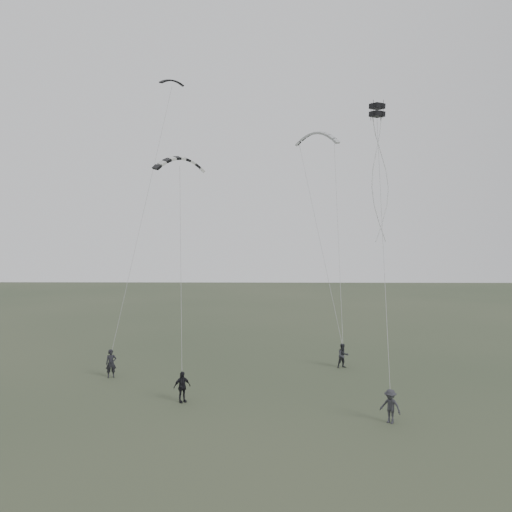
{
  "coord_description": "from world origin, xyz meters",
  "views": [
    {
      "loc": [
        1.79,
        -25.29,
        8.41
      ],
      "look_at": [
        1.36,
        5.21,
        7.35
      ],
      "focal_mm": 35.0,
      "sensor_mm": 36.0,
      "label": 1
    }
  ],
  "objects_px": {
    "flyer_center": "(182,387)",
    "kite_dark_small": "(172,80)",
    "kite_pale_large": "(317,133)",
    "flyer_right": "(343,356)",
    "kite_box": "(377,110)",
    "kite_striped": "(180,158)",
    "flyer_left": "(111,363)",
    "flyer_far": "(390,406)"
  },
  "relations": [
    {
      "from": "flyer_right",
      "to": "kite_striped",
      "type": "xyz_separation_m",
      "value": [
        -10.36,
        -1.38,
        12.6
      ]
    },
    {
      "from": "kite_striped",
      "to": "flyer_far",
      "type": "bearing_deg",
      "value": -62.26
    },
    {
      "from": "flyer_far",
      "to": "flyer_left",
      "type": "bearing_deg",
      "value": -166.43
    },
    {
      "from": "flyer_far",
      "to": "kite_box",
      "type": "xyz_separation_m",
      "value": [
        0.56,
        5.67,
        14.82
      ]
    },
    {
      "from": "flyer_right",
      "to": "kite_striped",
      "type": "bearing_deg",
      "value": 173.14
    },
    {
      "from": "flyer_center",
      "to": "kite_dark_small",
      "type": "bearing_deg",
      "value": 68.65
    },
    {
      "from": "flyer_far",
      "to": "kite_dark_small",
      "type": "xyz_separation_m",
      "value": [
        -12.31,
        13.29,
        18.91
      ]
    },
    {
      "from": "kite_dark_small",
      "to": "kite_box",
      "type": "distance_m",
      "value": 15.51
    },
    {
      "from": "flyer_left",
      "to": "kite_dark_small",
      "type": "relative_size",
      "value": 0.99
    },
    {
      "from": "flyer_left",
      "to": "flyer_center",
      "type": "height_order",
      "value": "flyer_left"
    },
    {
      "from": "kite_dark_small",
      "to": "kite_striped",
      "type": "relative_size",
      "value": 0.54
    },
    {
      "from": "kite_dark_small",
      "to": "kite_box",
      "type": "xyz_separation_m",
      "value": [
        12.87,
        -7.62,
        -4.09
      ]
    },
    {
      "from": "kite_pale_large",
      "to": "kite_box",
      "type": "bearing_deg",
      "value": -59.95
    },
    {
      "from": "flyer_far",
      "to": "kite_pale_large",
      "type": "height_order",
      "value": "kite_pale_large"
    },
    {
      "from": "flyer_left",
      "to": "kite_box",
      "type": "distance_m",
      "value": 21.51
    },
    {
      "from": "flyer_left",
      "to": "kite_dark_small",
      "type": "height_order",
      "value": "kite_dark_small"
    },
    {
      "from": "kite_striped",
      "to": "kite_pale_large",
      "type": "bearing_deg",
      "value": 16.57
    },
    {
      "from": "kite_striped",
      "to": "kite_box",
      "type": "distance_m",
      "value": 12.03
    },
    {
      "from": "kite_box",
      "to": "kite_dark_small",
      "type": "bearing_deg",
      "value": 117.86
    },
    {
      "from": "kite_pale_large",
      "to": "flyer_center",
      "type": "bearing_deg",
      "value": -102.39
    },
    {
      "from": "flyer_right",
      "to": "kite_pale_large",
      "type": "distance_m",
      "value": 17.32
    },
    {
      "from": "flyer_far",
      "to": "kite_striped",
      "type": "xyz_separation_m",
      "value": [
        -10.96,
        8.34,
        12.61
      ]
    },
    {
      "from": "flyer_far",
      "to": "kite_striped",
      "type": "relative_size",
      "value": 0.49
    },
    {
      "from": "flyer_left",
      "to": "kite_striped",
      "type": "distance_m",
      "value": 13.22
    },
    {
      "from": "flyer_right",
      "to": "flyer_center",
      "type": "bearing_deg",
      "value": -157.86
    },
    {
      "from": "kite_box",
      "to": "flyer_right",
      "type": "bearing_deg",
      "value": 74.39
    },
    {
      "from": "flyer_far",
      "to": "kite_dark_small",
      "type": "bearing_deg",
      "value": 172.21
    },
    {
      "from": "flyer_far",
      "to": "kite_pale_large",
      "type": "xyz_separation_m",
      "value": [
        -1.64,
        16.6,
        15.88
      ]
    },
    {
      "from": "flyer_center",
      "to": "kite_striped",
      "type": "distance_m",
      "value": 13.81
    },
    {
      "from": "kite_dark_small",
      "to": "kite_pale_large",
      "type": "relative_size",
      "value": 0.5
    },
    {
      "from": "kite_pale_large",
      "to": "kite_box",
      "type": "relative_size",
      "value": 4.81
    },
    {
      "from": "flyer_center",
      "to": "flyer_left",
      "type": "bearing_deg",
      "value": 104.32
    },
    {
      "from": "flyer_center",
      "to": "kite_pale_large",
      "type": "distance_m",
      "value": 22.64
    },
    {
      "from": "kite_dark_small",
      "to": "kite_striped",
      "type": "height_order",
      "value": "kite_dark_small"
    },
    {
      "from": "flyer_far",
      "to": "kite_striped",
      "type": "height_order",
      "value": "kite_striped"
    },
    {
      "from": "flyer_center",
      "to": "flyer_far",
      "type": "relative_size",
      "value": 1.03
    },
    {
      "from": "flyer_right",
      "to": "kite_pale_large",
      "type": "bearing_deg",
      "value": 84.17
    },
    {
      "from": "kite_box",
      "to": "kite_pale_large",
      "type": "bearing_deg",
      "value": 69.88
    },
    {
      "from": "flyer_left",
      "to": "flyer_right",
      "type": "bearing_deg",
      "value": -10.72
    },
    {
      "from": "kite_pale_large",
      "to": "kite_striped",
      "type": "xyz_separation_m",
      "value": [
        -9.32,
        -8.26,
        -3.26
      ]
    },
    {
      "from": "kite_pale_large",
      "to": "kite_dark_small",
      "type": "bearing_deg",
      "value": -144.09
    },
    {
      "from": "flyer_far",
      "to": "kite_striped",
      "type": "bearing_deg",
      "value": -177.88
    }
  ]
}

